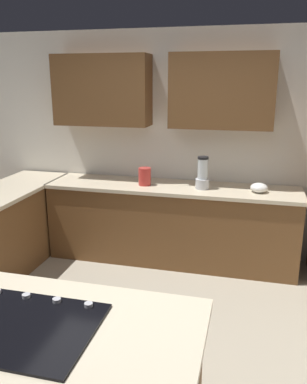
# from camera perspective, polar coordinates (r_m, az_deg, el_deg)

# --- Properties ---
(ground_plane) EXTENTS (14.00, 14.00, 0.00)m
(ground_plane) POSITION_cam_1_polar(r_m,az_deg,el_deg) (3.28, -2.20, -22.57)
(ground_plane) COLOR #9E937F
(wall_back) EXTENTS (6.00, 0.44, 2.60)m
(wall_back) POSITION_cam_1_polar(r_m,az_deg,el_deg) (4.61, 3.81, 8.78)
(wall_back) COLOR white
(wall_back) RESTS_ON ground
(lower_cabinets_back) EXTENTS (2.80, 0.60, 0.86)m
(lower_cabinets_back) POSITION_cam_1_polar(r_m,az_deg,el_deg) (4.56, 2.54, -4.80)
(lower_cabinets_back) COLOR brown
(lower_cabinets_back) RESTS_ON ground
(countertop_back) EXTENTS (2.84, 0.64, 0.04)m
(countertop_back) POSITION_cam_1_polar(r_m,az_deg,el_deg) (4.42, 2.61, 0.66)
(countertop_back) COLOR beige
(countertop_back) RESTS_ON lower_cabinets_back
(island_top) EXTENTS (1.78, 0.96, 0.04)m
(island_top) POSITION_cam_1_polar(r_m,az_deg,el_deg) (2.11, -19.09, -18.50)
(island_top) COLOR beige
(island_top) RESTS_ON island_base
(cooktop) EXTENTS (0.76, 0.56, 0.03)m
(cooktop) POSITION_cam_1_polar(r_m,az_deg,el_deg) (2.10, -19.07, -17.80)
(cooktop) COLOR black
(cooktop) RESTS_ON island_top
(blender) EXTENTS (0.15, 0.15, 0.35)m
(blender) POSITION_cam_1_polar(r_m,az_deg,el_deg) (4.29, 7.13, 2.46)
(blender) COLOR silver
(blender) RESTS_ON countertop_back
(mixing_bowl) EXTENTS (0.18, 0.18, 0.10)m
(mixing_bowl) POSITION_cam_1_polar(r_m,az_deg,el_deg) (4.29, 15.06, 0.60)
(mixing_bowl) COLOR white
(mixing_bowl) RESTS_ON countertop_back
(kettle) EXTENTS (0.14, 0.14, 0.20)m
(kettle) POSITION_cam_1_polar(r_m,az_deg,el_deg) (4.42, -1.29, 2.27)
(kettle) COLOR red
(kettle) RESTS_ON countertop_back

